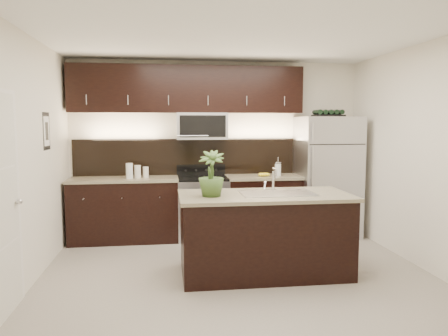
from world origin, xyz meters
name	(u,v)px	position (x,y,z in m)	size (l,w,h in m)	color
ground	(237,275)	(0.00, 0.00, 0.00)	(4.50, 4.50, 0.00)	gray
room_walls	(228,128)	(-0.11, -0.04, 1.70)	(4.52, 4.02, 2.71)	silver
counter_run	(189,208)	(-0.46, 1.69, 0.47)	(3.51, 0.65, 0.94)	black
upper_fixtures	(189,97)	(-0.43, 1.84, 2.14)	(3.49, 0.40, 1.66)	black
island	(264,234)	(0.32, 0.00, 0.47)	(1.96, 0.96, 0.94)	black
sink_faucet	(277,192)	(0.47, 0.01, 0.96)	(0.84, 0.50, 0.28)	silver
refrigerator	(327,176)	(1.68, 1.63, 0.92)	(0.89, 0.80, 1.84)	#B2B2B7
wine_rack	(328,113)	(1.68, 1.63, 1.89)	(0.46, 0.28, 0.11)	black
plant	(211,174)	(-0.31, -0.07, 1.19)	(0.29, 0.29, 0.51)	#345020
canisters	(136,171)	(-1.24, 1.67, 1.04)	(0.33, 0.16, 0.22)	silver
french_press	(278,169)	(0.91, 1.64, 1.04)	(0.10, 0.10, 0.28)	silver
bananas	(260,174)	(0.62, 1.61, 0.97)	(0.18, 0.14, 0.06)	yellow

